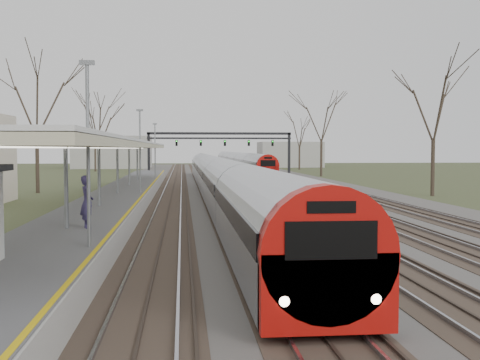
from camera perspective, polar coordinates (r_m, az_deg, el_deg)
The scene contains 9 objects.
track_bed at distance 57.89m, azimuth -0.09°, elevation -0.61°, with size 24.00×160.00×0.22m.
platform at distance 40.33m, azimuth -10.99°, elevation -1.61°, with size 3.50×69.00×1.00m, color #9E9B93.
canopy at distance 35.71m, azimuth -11.74°, elevation 3.30°, with size 4.10×50.00×3.11m.
signal_gantry at distance 87.68m, azimuth -1.91°, elevation 3.79°, with size 21.00×0.59×6.08m.
tree_west_far at distance 52.06m, azimuth -18.77°, elevation 7.59°, with size 5.50×5.50×11.33m.
tree_east_far at distance 48.60m, azimuth 17.91°, elevation 7.08°, with size 5.00×5.00×10.30m.
train_near at distance 48.10m, azimuth -2.30°, elevation 0.35°, with size 2.62×75.21×3.05m.
train_far at distance 105.28m, azimuth -0.21°, elevation 1.79°, with size 2.62×75.21×3.05m.
passenger at distance 20.82m, azimuth -14.31°, elevation -2.05°, with size 0.66×0.43×1.81m, color #362D59.
Camera 1 is at (-5.17, -2.52, 3.70)m, focal length 45.00 mm.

